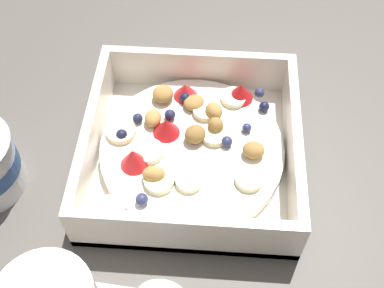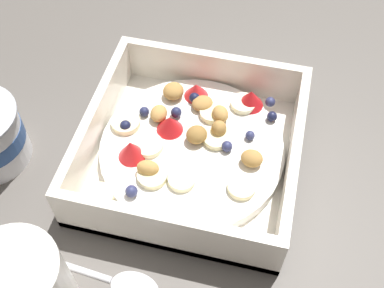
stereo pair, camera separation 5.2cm
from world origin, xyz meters
name	(u,v)px [view 2 (the right image)]	position (x,y,z in m)	size (l,w,h in m)	color
ground_plane	(180,162)	(0.00, 0.00, 0.00)	(2.40, 2.40, 0.00)	#56514C
fruit_bowl	(192,148)	(0.01, -0.01, 0.02)	(0.22, 0.22, 0.06)	white
spoon	(108,278)	(-0.15, 0.03, 0.00)	(0.04, 0.17, 0.01)	silver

